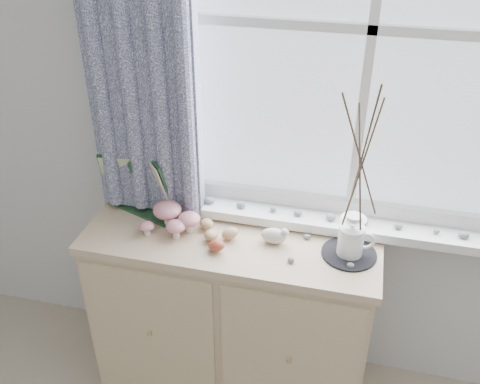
{
  "coord_description": "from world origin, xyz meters",
  "views": [
    {
      "loc": [
        0.3,
        0.08,
        2.14
      ],
      "look_at": [
        -0.1,
        1.7,
        1.1
      ],
      "focal_mm": 40.0,
      "sensor_mm": 36.0,
      "label": 1
    }
  ],
  "objects_px": {
    "botanical_book": "(137,187)",
    "toadstool_cluster": "(172,217)",
    "twig_pitcher": "(362,157)",
    "sideboard": "(231,314)"
  },
  "relations": [
    {
      "from": "botanical_book",
      "to": "twig_pitcher",
      "type": "height_order",
      "value": "twig_pitcher"
    },
    {
      "from": "botanical_book",
      "to": "toadstool_cluster",
      "type": "xyz_separation_m",
      "value": [
        0.18,
        -0.07,
        -0.07
      ]
    },
    {
      "from": "twig_pitcher",
      "to": "botanical_book",
      "type": "bearing_deg",
      "value": 164.25
    },
    {
      "from": "botanical_book",
      "to": "toadstool_cluster",
      "type": "distance_m",
      "value": 0.21
    },
    {
      "from": "botanical_book",
      "to": "twig_pitcher",
      "type": "bearing_deg",
      "value": 15.79
    },
    {
      "from": "toadstool_cluster",
      "to": "twig_pitcher",
      "type": "relative_size",
      "value": 0.32
    },
    {
      "from": "sideboard",
      "to": "botanical_book",
      "type": "distance_m",
      "value": 0.7
    },
    {
      "from": "botanical_book",
      "to": "toadstool_cluster",
      "type": "height_order",
      "value": "botanical_book"
    },
    {
      "from": "botanical_book",
      "to": "sideboard",
      "type": "bearing_deg",
      "value": 10.54
    },
    {
      "from": "sideboard",
      "to": "botanical_book",
      "type": "xyz_separation_m",
      "value": [
        -0.42,
        0.07,
        0.56
      ]
    }
  ]
}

